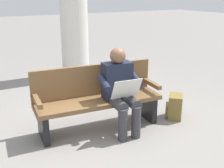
{
  "coord_description": "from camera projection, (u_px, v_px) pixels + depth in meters",
  "views": [
    {
      "loc": [
        1.65,
        3.25,
        1.9
      ],
      "look_at": [
        -0.12,
        0.15,
        0.7
      ],
      "focal_mm": 44.59,
      "sensor_mm": 36.0,
      "label": 1
    }
  ],
  "objects": [
    {
      "name": "person_seated",
      "position": [
        120.0,
        88.0,
        3.81
      ],
      "size": [
        0.6,
        0.6,
        1.18
      ],
      "rotation": [
        0.0,
        0.0,
        -0.1
      ],
      "color": "#1E2338",
      "rests_on": "ground"
    },
    {
      "name": "ground_plane",
      "position": [
        100.0,
        128.0,
        4.06
      ],
      "size": [
        40.0,
        40.0,
        0.0
      ],
      "primitive_type": "plane",
      "color": "gray"
    },
    {
      "name": "backpack",
      "position": [
        175.0,
        107.0,
        4.34
      ],
      "size": [
        0.35,
        0.36,
        0.38
      ],
      "rotation": [
        0.0,
        0.0,
        3.97
      ],
      "color": "brown",
      "rests_on": "ground"
    },
    {
      "name": "bench_near",
      "position": [
        97.0,
        97.0,
        3.97
      ],
      "size": [
        1.84,
        0.66,
        0.9
      ],
      "rotation": [
        0.0,
        0.0,
        -0.1
      ],
      "color": "brown",
      "rests_on": "ground"
    }
  ]
}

